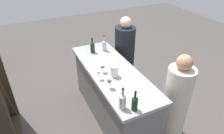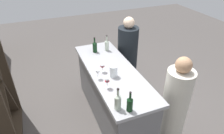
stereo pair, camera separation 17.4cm
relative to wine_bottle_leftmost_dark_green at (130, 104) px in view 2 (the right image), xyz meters
name	(u,v)px [view 2 (the right image)]	position (x,y,z in m)	size (l,w,h in m)	color
ground_plane	(112,114)	(0.90, -0.14, -1.06)	(12.00, 12.00, 0.00)	#4C4744
bar_counter	(112,94)	(0.90, -0.14, -0.58)	(2.02, 0.71, 0.96)	slate
wine_bottle_leftmost_dark_green	(130,104)	(0.00, 0.00, 0.00)	(0.07, 0.07, 0.27)	black
wine_bottle_second_left_clear_pale	(118,101)	(0.08, 0.12, 0.01)	(0.08, 0.08, 0.30)	#B7C6B2
wine_bottle_center_clear_pale	(107,45)	(1.56, -0.31, 0.01)	(0.07, 0.07, 0.29)	#B7C6B2
wine_bottle_second_right_dark_green	(95,47)	(1.58, -0.08, 0.00)	(0.08, 0.08, 0.28)	black
wine_glass_near_left	(102,67)	(0.91, 0.01, -0.01)	(0.08, 0.08, 0.14)	white
wine_glass_near_center	(107,81)	(0.51, 0.09, 0.01)	(0.08, 0.08, 0.17)	white
wine_glass_near_right	(98,72)	(0.76, 0.13, 0.00)	(0.07, 0.07, 0.15)	white
water_pitcher	(114,71)	(0.73, -0.10, -0.02)	(0.11, 0.11, 0.17)	silver
person_left_guest	(175,106)	(0.12, -0.79, -0.40)	(0.48, 0.48, 1.45)	beige
person_center_guest	(127,58)	(1.59, -0.75, -0.37)	(0.50, 0.50, 1.52)	black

